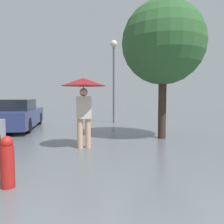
{
  "coord_description": "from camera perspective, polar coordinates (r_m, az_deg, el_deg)",
  "views": [
    {
      "loc": [
        -0.57,
        -1.12,
        1.4
      ],
      "look_at": [
        0.46,
        4.8,
        0.98
      ],
      "focal_mm": 35.0,
      "sensor_mm": 36.0,
      "label": 1
    }
  ],
  "objects": [
    {
      "name": "pedestrian",
      "position": [
        5.93,
        -7.43,
        5.58
      ],
      "size": [
        1.2,
        1.2,
        1.9
      ],
      "color": "tan",
      "rests_on": "ground_plane"
    },
    {
      "name": "parked_car_farthest",
      "position": [
        10.46,
        -23.71,
        -0.71
      ],
      "size": [
        1.67,
        4.46,
        1.29
      ],
      "color": "navy",
      "rests_on": "ground_plane"
    },
    {
      "name": "tree",
      "position": [
        7.69,
        13.23,
        17.05
      ],
      "size": [
        2.73,
        2.73,
        4.53
      ],
      "color": "#38281E",
      "rests_on": "ground_plane"
    },
    {
      "name": "street_lamp",
      "position": [
        11.95,
        0.45,
        12.81
      ],
      "size": [
        0.37,
        0.37,
        4.4
      ],
      "color": "#515456",
      "rests_on": "ground_plane"
    },
    {
      "name": "fire_hydrant",
      "position": [
        3.78,
        -25.67,
        -11.7
      ],
      "size": [
        0.21,
        0.21,
        0.8
      ],
      "color": "#B21E19",
      "rests_on": "ground_plane"
    }
  ]
}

